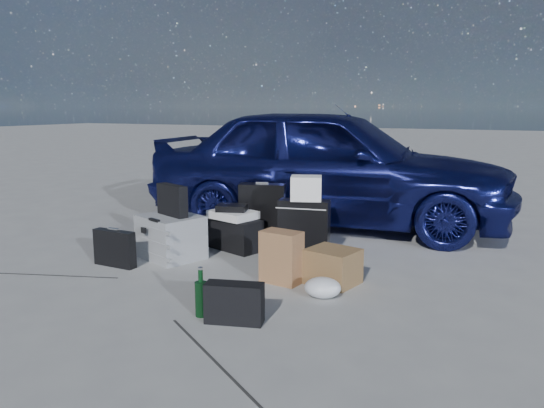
# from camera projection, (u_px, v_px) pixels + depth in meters

# --- Properties ---
(ground) EXTENTS (60.00, 60.00, 0.00)m
(ground) POSITION_uv_depth(u_px,v_px,m) (204.00, 281.00, 4.13)
(ground) COLOR #9F9F9A
(ground) RESTS_ON ground
(car) EXTENTS (4.15, 1.98, 1.37)m
(car) POSITION_uv_depth(u_px,v_px,m) (329.00, 165.00, 6.00)
(car) COLOR navy
(car) RESTS_ON ground
(pelican_case) EXTENTS (0.65, 0.60, 0.39)m
(pelican_case) POSITION_uv_depth(u_px,v_px,m) (171.00, 237.00, 4.75)
(pelican_case) COLOR #A1A3A6
(pelican_case) RESTS_ON ground
(laptop_bag) EXTENTS (0.38, 0.23, 0.28)m
(laptop_bag) POSITION_uv_depth(u_px,v_px,m) (172.00, 200.00, 4.70)
(laptop_bag) COLOR black
(laptop_bag) RESTS_ON pelican_case
(briefcase) EXTENTS (0.40, 0.11, 0.31)m
(briefcase) POSITION_uv_depth(u_px,v_px,m) (115.00, 248.00, 4.50)
(briefcase) COLOR black
(briefcase) RESTS_ON ground
(suitcase_left) EXTENTS (0.48, 0.29, 0.59)m
(suitcase_left) POSITION_uv_depth(u_px,v_px,m) (262.00, 213.00, 5.29)
(suitcase_left) COLOR black
(suitcase_left) RESTS_ON ground
(suitcase_right) EXTENTS (0.47, 0.23, 0.54)m
(suitcase_right) POSITION_uv_depth(u_px,v_px,m) (304.00, 230.00, 4.69)
(suitcase_right) COLOR black
(suitcase_right) RESTS_ON ground
(white_carton) EXTENTS (0.32, 0.29, 0.21)m
(white_carton) POSITION_uv_depth(u_px,v_px,m) (306.00, 188.00, 4.62)
(white_carton) COLOR white
(white_carton) RESTS_ON suitcase_right
(duffel_bag) EXTENTS (0.65, 0.44, 0.30)m
(duffel_bag) POSITION_uv_depth(u_px,v_px,m) (232.00, 233.00, 5.06)
(duffel_bag) COLOR black
(duffel_bag) RESTS_ON ground
(flat_box_white) EXTENTS (0.48, 0.41, 0.07)m
(flat_box_white) POSITION_uv_depth(u_px,v_px,m) (233.00, 215.00, 5.00)
(flat_box_white) COLOR white
(flat_box_white) RESTS_ON duffel_bag
(flat_box_black) EXTENTS (0.32, 0.27, 0.06)m
(flat_box_black) POSITION_uv_depth(u_px,v_px,m) (232.00, 208.00, 4.99)
(flat_box_black) COLOR black
(flat_box_black) RESTS_ON flat_box_white
(kraft_bag) EXTENTS (0.33, 0.22, 0.41)m
(kraft_bag) POSITION_uv_depth(u_px,v_px,m) (281.00, 257.00, 4.07)
(kraft_bag) COLOR #A67148
(kraft_bag) RESTS_ON ground
(cardboard_box) EXTENTS (0.42, 0.39, 0.27)m
(cardboard_box) POSITION_uv_depth(u_px,v_px,m) (333.00, 266.00, 4.06)
(cardboard_box) COLOR olive
(cardboard_box) RESTS_ON ground
(plastic_bag) EXTENTS (0.31, 0.28, 0.15)m
(plastic_bag) POSITION_uv_depth(u_px,v_px,m) (323.00, 288.00, 3.77)
(plastic_bag) COLOR silver
(plastic_bag) RESTS_ON ground
(messenger_bag) EXTENTS (0.39, 0.23, 0.26)m
(messenger_bag) POSITION_uv_depth(u_px,v_px,m) (234.00, 303.00, 3.32)
(messenger_bag) COLOR black
(messenger_bag) RESTS_ON ground
(green_bottle) EXTENTS (0.11, 0.11, 0.31)m
(green_bottle) POSITION_uv_depth(u_px,v_px,m) (201.00, 293.00, 3.42)
(green_bottle) COLOR black
(green_bottle) RESTS_ON ground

